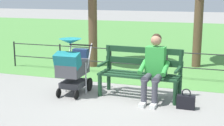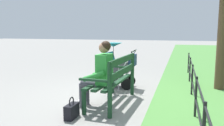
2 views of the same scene
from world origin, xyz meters
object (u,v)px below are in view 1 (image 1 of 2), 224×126
(person_on_bench, at_px, (154,66))
(stroller, at_px, (73,66))
(handbag, at_px, (186,102))
(park_bench, at_px, (141,70))

(person_on_bench, distance_m, stroller, 1.63)
(stroller, height_order, handbag, stroller)
(person_on_bench, distance_m, handbag, 0.88)
(stroller, distance_m, handbag, 2.31)
(park_bench, height_order, person_on_bench, person_on_bench)
(stroller, relative_size, handbag, 3.11)
(person_on_bench, bearing_deg, handbag, 158.10)
(person_on_bench, xyz_separation_m, handbag, (-0.64, 0.26, -0.55))
(person_on_bench, relative_size, stroller, 1.11)
(person_on_bench, xyz_separation_m, stroller, (1.62, 0.12, -0.08))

